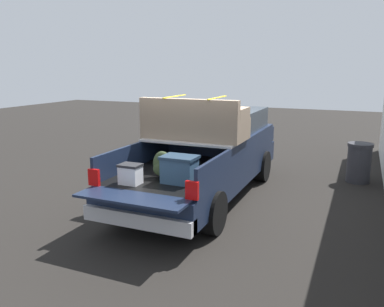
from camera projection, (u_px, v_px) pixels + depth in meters
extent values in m
plane|color=black|center=(203.00, 197.00, 8.68)|extent=(40.00, 40.00, 0.00)
cube|color=#162138|center=(203.00, 170.00, 8.55)|extent=(5.50, 1.92, 0.49)
cube|color=black|center=(179.00, 172.00, 7.41)|extent=(2.80, 1.80, 0.04)
cube|color=#162138|center=(137.00, 155.00, 7.73)|extent=(2.80, 0.06, 0.50)
cube|color=#162138|center=(226.00, 165.00, 7.00)|extent=(2.80, 0.06, 0.50)
cube|color=#162138|center=(206.00, 147.00, 8.59)|extent=(0.06, 1.80, 0.50)
cube|color=#162138|center=(132.00, 198.00, 5.91)|extent=(0.55, 1.80, 0.04)
cube|color=#B2B2B7|center=(195.00, 139.00, 8.00)|extent=(1.25, 1.92, 0.04)
cube|color=#162138|center=(224.00, 138.00, 9.65)|extent=(2.30, 1.92, 0.50)
cube|color=#2D3842|center=(223.00, 119.00, 9.45)|extent=(1.94, 1.76, 0.47)
cube|color=#162138|center=(239.00, 132.00, 10.87)|extent=(0.40, 1.82, 0.38)
cube|color=#B2B2B7|center=(138.00, 219.00, 6.14)|extent=(0.24, 1.92, 0.24)
cube|color=red|center=(94.00, 177.00, 6.45)|extent=(0.06, 0.20, 0.28)
cube|color=red|center=(192.00, 190.00, 5.76)|extent=(0.06, 0.20, 0.28)
cylinder|color=black|center=(197.00, 160.00, 10.50)|extent=(0.76, 0.30, 0.76)
cylinder|color=black|center=(262.00, 166.00, 9.82)|extent=(0.76, 0.30, 0.76)
cylinder|color=black|center=(125.00, 199.00, 7.37)|extent=(0.76, 0.30, 0.76)
cylinder|color=black|center=(212.00, 212.00, 6.68)|extent=(0.76, 0.30, 0.76)
cube|color=#335170|center=(180.00, 171.00, 6.61)|extent=(0.40, 0.55, 0.41)
cube|color=#23394E|center=(179.00, 157.00, 6.56)|extent=(0.44, 0.59, 0.05)
ellipsoid|color=#384728|center=(163.00, 164.00, 6.91)|extent=(0.20, 0.37, 0.47)
ellipsoid|color=#384728|center=(160.00, 170.00, 6.83)|extent=(0.09, 0.26, 0.21)
cube|color=white|center=(130.00, 175.00, 6.54)|extent=(0.26, 0.34, 0.30)
cube|color=#262628|center=(130.00, 165.00, 6.50)|extent=(0.28, 0.36, 0.04)
cube|color=#84705B|center=(195.00, 128.00, 7.95)|extent=(0.92, 2.05, 0.42)
cube|color=#84705B|center=(188.00, 109.00, 7.52)|extent=(0.16, 2.05, 0.40)
cube|color=#84705B|center=(156.00, 110.00, 8.29)|extent=(0.68, 0.20, 0.22)
cube|color=#84705B|center=(241.00, 114.00, 7.57)|extent=(0.68, 0.20, 0.22)
cube|color=yellow|center=(175.00, 96.00, 8.00)|extent=(1.02, 0.03, 0.02)
cube|color=yellow|center=(217.00, 98.00, 7.64)|extent=(1.02, 0.03, 0.02)
cylinder|color=#2D2D33|center=(359.00, 164.00, 9.70)|extent=(0.56, 0.56, 0.90)
cylinder|color=#2D2D33|center=(361.00, 145.00, 9.60)|extent=(0.60, 0.60, 0.08)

